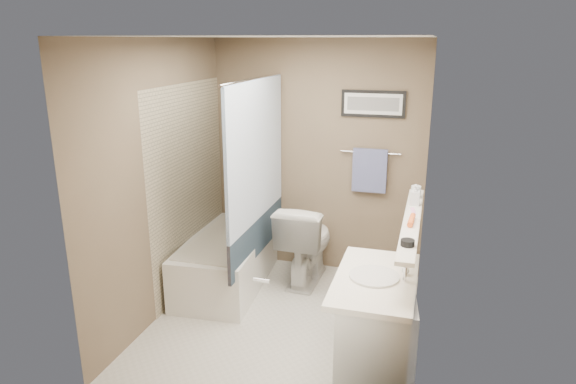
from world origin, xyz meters
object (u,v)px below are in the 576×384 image
(bathtub, at_px, (229,260))
(soap_bottle, at_px, (415,195))
(glass_jar, at_px, (416,192))
(toilet, at_px, (306,241))
(vanity, at_px, (374,335))
(candle_bowl_near, at_px, (408,243))
(hair_brush_front, at_px, (411,220))

(bathtub, height_order, soap_bottle, soap_bottle)
(glass_jar, bearing_deg, toilet, 156.12)
(glass_jar, bearing_deg, soap_bottle, -90.00)
(vanity, relative_size, candle_bowl_near, 10.00)
(toilet, bearing_deg, soap_bottle, 149.28)
(toilet, distance_m, hair_brush_front, 1.69)
(toilet, distance_m, glass_jar, 1.37)
(vanity, bearing_deg, bathtub, 136.46)
(bathtub, xyz_separation_m, hair_brush_front, (1.79, -0.83, 0.89))
(hair_brush_front, bearing_deg, candle_bowl_near, -90.00)
(toilet, xyz_separation_m, candle_bowl_near, (1.05, -1.55, 0.72))
(bathtub, distance_m, glass_jar, 2.01)
(toilet, xyz_separation_m, soap_bottle, (1.05, -0.67, 0.78))
(bathtub, bearing_deg, candle_bowl_near, -39.18)
(bathtub, bearing_deg, hair_brush_front, -28.64)
(hair_brush_front, xyz_separation_m, soap_bottle, (0.00, 0.44, 0.06))
(bathtub, distance_m, candle_bowl_near, 2.36)
(vanity, xyz_separation_m, soap_bottle, (0.19, 0.83, 0.80))
(hair_brush_front, distance_m, glass_jar, 0.64)
(toilet, distance_m, candle_bowl_near, 2.01)
(glass_jar, bearing_deg, candle_bowl_near, -90.00)
(vanity, distance_m, glass_jar, 1.30)
(soap_bottle, bearing_deg, toilet, 147.56)
(soap_bottle, bearing_deg, hair_brush_front, -90.00)
(toilet, relative_size, glass_jar, 8.37)
(toilet, height_order, soap_bottle, soap_bottle)
(vanity, height_order, glass_jar, glass_jar)
(candle_bowl_near, xyz_separation_m, glass_jar, (0.00, 1.09, 0.03))
(toilet, bearing_deg, glass_jar, 157.84)
(glass_jar, height_order, soap_bottle, soap_bottle)
(soap_bottle, bearing_deg, candle_bowl_near, -90.00)
(hair_brush_front, bearing_deg, soap_bottle, 90.00)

